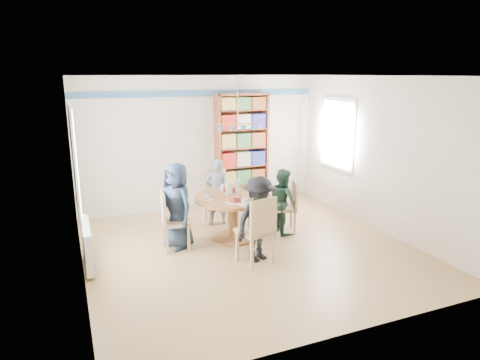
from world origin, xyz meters
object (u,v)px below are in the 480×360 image
chair_left (171,219)px  chair_right (288,204)px  radiator (87,244)px  person_left (177,206)px  bookshelf (242,151)px  person_near (259,219)px  chair_far (216,193)px  person_far (217,192)px  person_right (283,201)px  dining_table (233,208)px  chair_near (258,228)px

chair_left → chair_right: 2.10m
radiator → chair_left: bearing=7.4°
radiator → chair_right: bearing=2.8°
person_left → bookshelf: size_ratio=0.59×
chair_left → person_near: size_ratio=0.73×
bookshelf → radiator: bearing=-147.9°
chair_left → person_near: person_near is taller
person_left → chair_left: bearing=-79.1°
chair_far → chair_right: bearing=-47.0°
chair_left → person_far: person_far is taller
person_right → bookshelf: (-0.00, 1.87, 0.58)m
person_far → chair_far: bearing=-90.8°
chair_left → chair_right: (2.10, 0.00, -0.01)m
dining_table → chair_near: size_ratio=1.26×
chair_right → chair_near: 1.47m
radiator → person_far: person_far is taller
person_far → person_right: bearing=147.9°
bookshelf → chair_near: bearing=-108.1°
chair_left → person_far: 1.40m
person_near → chair_right: bearing=22.0°
chair_right → person_left: size_ratio=0.67×
person_left → person_far: size_ratio=1.13×
radiator → person_left: (1.39, 0.25, 0.34)m
person_far → bookshelf: 1.45m
dining_table → person_near: (0.04, -0.91, 0.09)m
dining_table → chair_far: size_ratio=1.32×
chair_left → dining_table: bearing=1.9°
dining_table → person_near: 0.92m
chair_near → person_far: bearing=88.8°
radiator → person_right: 3.27m
chair_far → bookshelf: size_ratio=0.42×
person_right → bookshelf: bookshelf is taller
radiator → person_left: 1.46m
dining_table → bookshelf: (0.92, 1.84, 0.60)m
bookshelf → person_left: bearing=-136.0°
chair_near → person_left: bearing=129.7°
chair_far → person_right: person_right is taller
person_far → chair_right: bearing=150.9°
radiator → chair_far: chair_far is taller
chair_left → chair_near: size_ratio=0.92×
bookshelf → chair_right: bearing=-86.8°
dining_table → person_right: bearing=-1.9°
chair_left → bookshelf: (1.99, 1.88, 0.63)m
dining_table → chair_right: 1.03m
dining_table → person_far: person_far is taller
chair_right → person_near: (-0.98, -0.88, 0.14)m
chair_left → chair_far: chair_far is taller
chair_far → bookshelf: 1.35m
radiator → person_left: bearing=10.0°
person_left → chair_near: bearing=18.8°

